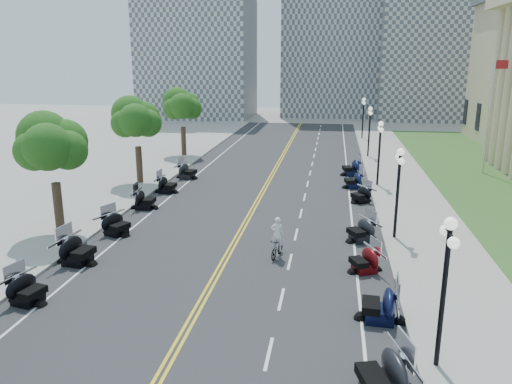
# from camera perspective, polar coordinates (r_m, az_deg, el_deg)

# --- Properties ---
(ground) EXTENTS (160.00, 160.00, 0.00)m
(ground) POSITION_cam_1_polar(r_m,az_deg,el_deg) (25.18, -3.45, -7.53)
(ground) COLOR gray
(road) EXTENTS (16.00, 90.00, 0.01)m
(road) POSITION_cam_1_polar(r_m,az_deg,el_deg) (34.47, 0.06, -1.25)
(road) COLOR #333335
(road) RESTS_ON ground
(centerline_yellow_a) EXTENTS (0.12, 90.00, 0.00)m
(centerline_yellow_a) POSITION_cam_1_polar(r_m,az_deg,el_deg) (34.48, -0.14, -1.23)
(centerline_yellow_a) COLOR yellow
(centerline_yellow_a) RESTS_ON road
(centerline_yellow_b) EXTENTS (0.12, 90.00, 0.00)m
(centerline_yellow_b) POSITION_cam_1_polar(r_m,az_deg,el_deg) (34.45, 0.26, -1.25)
(centerline_yellow_b) COLOR yellow
(centerline_yellow_b) RESTS_ON road
(edge_line_north) EXTENTS (0.12, 90.00, 0.00)m
(edge_line_north) POSITION_cam_1_polar(r_m,az_deg,el_deg) (34.12, 10.74, -1.68)
(edge_line_north) COLOR white
(edge_line_north) RESTS_ON road
(edge_line_south) EXTENTS (0.12, 90.00, 0.00)m
(edge_line_south) POSITION_cam_1_polar(r_m,az_deg,el_deg) (35.97, -10.07, -0.78)
(edge_line_south) COLOR white
(edge_line_south) RESTS_ON road
(lane_dash_4) EXTENTS (0.12, 2.00, 0.00)m
(lane_dash_4) POSITION_cam_1_polar(r_m,az_deg,el_deg) (17.66, 1.47, -17.96)
(lane_dash_4) COLOR white
(lane_dash_4) RESTS_ON road
(lane_dash_5) EXTENTS (0.12, 2.00, 0.00)m
(lane_dash_5) POSITION_cam_1_polar(r_m,az_deg,el_deg) (21.11, 2.90, -12.11)
(lane_dash_5) COLOR white
(lane_dash_5) RESTS_ON road
(lane_dash_6) EXTENTS (0.12, 2.00, 0.00)m
(lane_dash_6) POSITION_cam_1_polar(r_m,az_deg,el_deg) (24.73, 3.89, -7.94)
(lane_dash_6) COLOR white
(lane_dash_6) RESTS_ON road
(lane_dash_7) EXTENTS (0.12, 2.00, 0.00)m
(lane_dash_7) POSITION_cam_1_polar(r_m,az_deg,el_deg) (28.45, 4.60, -4.83)
(lane_dash_7) COLOR white
(lane_dash_7) RESTS_ON road
(lane_dash_8) EXTENTS (0.12, 2.00, 0.00)m
(lane_dash_8) POSITION_cam_1_polar(r_m,az_deg,el_deg) (32.23, 5.15, -2.45)
(lane_dash_8) COLOR white
(lane_dash_8) RESTS_ON road
(lane_dash_9) EXTENTS (0.12, 2.00, 0.00)m
(lane_dash_9) POSITION_cam_1_polar(r_m,az_deg,el_deg) (36.07, 5.58, -0.58)
(lane_dash_9) COLOR white
(lane_dash_9) RESTS_ON road
(lane_dash_10) EXTENTS (0.12, 2.00, 0.00)m
(lane_dash_10) POSITION_cam_1_polar(r_m,az_deg,el_deg) (39.93, 5.92, 0.94)
(lane_dash_10) COLOR white
(lane_dash_10) RESTS_ON road
(lane_dash_11) EXTENTS (0.12, 2.00, 0.00)m
(lane_dash_11) POSITION_cam_1_polar(r_m,az_deg,el_deg) (43.82, 6.21, 2.18)
(lane_dash_11) COLOR white
(lane_dash_11) RESTS_ON road
(lane_dash_12) EXTENTS (0.12, 2.00, 0.00)m
(lane_dash_12) POSITION_cam_1_polar(r_m,az_deg,el_deg) (47.73, 6.44, 3.23)
(lane_dash_12) COLOR white
(lane_dash_12) RESTS_ON road
(lane_dash_13) EXTENTS (0.12, 2.00, 0.00)m
(lane_dash_13) POSITION_cam_1_polar(r_m,az_deg,el_deg) (51.65, 6.65, 4.11)
(lane_dash_13) COLOR white
(lane_dash_13) RESTS_ON road
(lane_dash_14) EXTENTS (0.12, 2.00, 0.00)m
(lane_dash_14) POSITION_cam_1_polar(r_m,az_deg,el_deg) (55.58, 6.82, 4.87)
(lane_dash_14) COLOR white
(lane_dash_14) RESTS_ON road
(lane_dash_15) EXTENTS (0.12, 2.00, 0.00)m
(lane_dash_15) POSITION_cam_1_polar(r_m,az_deg,el_deg) (59.53, 6.97, 5.53)
(lane_dash_15) COLOR white
(lane_dash_15) RESTS_ON road
(lane_dash_16) EXTENTS (0.12, 2.00, 0.00)m
(lane_dash_16) POSITION_cam_1_polar(r_m,az_deg,el_deg) (63.47, 7.10, 6.11)
(lane_dash_16) COLOR white
(lane_dash_16) RESTS_ON road
(lane_dash_17) EXTENTS (0.12, 2.00, 0.00)m
(lane_dash_17) POSITION_cam_1_polar(r_m,az_deg,el_deg) (67.43, 7.22, 6.62)
(lane_dash_17) COLOR white
(lane_dash_17) RESTS_ON road
(lane_dash_18) EXTENTS (0.12, 2.00, 0.00)m
(lane_dash_18) POSITION_cam_1_polar(r_m,az_deg,el_deg) (71.39, 7.33, 7.07)
(lane_dash_18) COLOR white
(lane_dash_18) RESTS_ON road
(lane_dash_19) EXTENTS (0.12, 2.00, 0.00)m
(lane_dash_19) POSITION_cam_1_polar(r_m,az_deg,el_deg) (75.35, 7.42, 7.48)
(lane_dash_19) COLOR white
(lane_dash_19) RESTS_ON road
(sidewalk_north) EXTENTS (5.00, 90.00, 0.15)m
(sidewalk_north) POSITION_cam_1_polar(r_m,az_deg,el_deg) (34.51, 17.57, -1.83)
(sidewalk_north) COLOR #9E9991
(sidewalk_north) RESTS_ON ground
(sidewalk_south) EXTENTS (5.00, 90.00, 0.15)m
(sidewalk_south) POSITION_cam_1_polar(r_m,az_deg,el_deg) (37.46, -16.03, -0.41)
(sidewalk_south) COLOR #9E9991
(sidewalk_south) RESTS_ON ground
(lawn) EXTENTS (9.00, 60.00, 0.10)m
(lawn) POSITION_cam_1_polar(r_m,az_deg,el_deg) (43.64, 25.17, 0.83)
(lawn) COLOR #356023
(lawn) RESTS_ON ground
(distant_block_a) EXTENTS (18.00, 14.00, 26.00)m
(distant_block_a) POSITION_cam_1_polar(r_m,az_deg,el_deg) (87.87, -6.67, 17.03)
(distant_block_a) COLOR gray
(distant_block_a) RESTS_ON ground
(distant_block_b) EXTENTS (16.00, 12.00, 30.00)m
(distant_block_b) POSITION_cam_1_polar(r_m,az_deg,el_deg) (90.89, 8.59, 18.16)
(distant_block_b) COLOR gray
(distant_block_b) RESTS_ON ground
(distant_block_c) EXTENTS (20.00, 14.00, 22.00)m
(distant_block_c) POSITION_cam_1_polar(r_m,az_deg,el_deg) (89.35, 20.49, 14.91)
(distant_block_c) COLOR gray
(distant_block_c) RESTS_ON ground
(street_lamp_1) EXTENTS (0.50, 1.20, 4.90)m
(street_lamp_1) POSITION_cam_1_polar(r_m,az_deg,el_deg) (16.68, 20.62, -10.92)
(street_lamp_1) COLOR black
(street_lamp_1) RESTS_ON sidewalk_north
(street_lamp_2) EXTENTS (0.50, 1.20, 4.90)m
(street_lamp_2) POSITION_cam_1_polar(r_m,az_deg,el_deg) (27.85, 15.86, -0.23)
(street_lamp_2) COLOR black
(street_lamp_2) RESTS_ON sidewalk_north
(street_lamp_3) EXTENTS (0.50, 1.20, 4.90)m
(street_lamp_3) POSITION_cam_1_polar(r_m,az_deg,el_deg) (39.51, 13.89, 4.27)
(street_lamp_3) COLOR black
(street_lamp_3) RESTS_ON sidewalk_north
(street_lamp_4) EXTENTS (0.50, 1.20, 4.90)m
(street_lamp_4) POSITION_cam_1_polar(r_m,az_deg,el_deg) (51.32, 12.81, 6.70)
(street_lamp_4) COLOR black
(street_lamp_4) RESTS_ON sidewalk_north
(street_lamp_5) EXTENTS (0.50, 1.20, 4.90)m
(street_lamp_5) POSITION_cam_1_polar(r_m,az_deg,el_deg) (63.21, 12.13, 8.22)
(street_lamp_5) COLOR black
(street_lamp_5) RESTS_ON sidewalk_north
(flagpole) EXTENTS (1.10, 0.20, 10.00)m
(flagpole) POSITION_cam_1_polar(r_m,az_deg,el_deg) (46.78, 25.11, 7.88)
(flagpole) COLOR silver
(flagpole) RESTS_ON ground
(tree_2) EXTENTS (4.80, 4.80, 9.20)m
(tree_2) POSITION_cam_1_polar(r_m,az_deg,el_deg) (29.34, -22.24, 4.29)
(tree_2) COLOR #235619
(tree_2) RESTS_ON sidewalk_south
(tree_3) EXTENTS (4.80, 4.80, 9.20)m
(tree_3) POSITION_cam_1_polar(r_m,az_deg,el_deg) (39.98, -13.47, 7.54)
(tree_3) COLOR #235619
(tree_3) RESTS_ON sidewalk_south
(tree_4) EXTENTS (4.80, 4.80, 9.20)m
(tree_4) POSITION_cam_1_polar(r_m,az_deg,el_deg) (51.22, -8.41, 9.32)
(tree_4) COLOR #235619
(tree_4) RESTS_ON sidewalk_south
(motorcycle_n_3) EXTENTS (2.71, 2.71, 1.53)m
(motorcycle_n_3) POSITION_cam_1_polar(r_m,az_deg,el_deg) (15.93, 14.39, -19.30)
(motorcycle_n_3) COLOR black
(motorcycle_n_3) RESTS_ON road
(motorcycle_n_4) EXTENTS (2.23, 2.23, 1.47)m
(motorcycle_n_4) POSITION_cam_1_polar(r_m,az_deg,el_deg) (19.78, 14.01, -12.19)
(motorcycle_n_4) COLOR black
(motorcycle_n_4) RESTS_ON road
(motorcycle_n_5) EXTENTS (2.43, 2.43, 1.28)m
(motorcycle_n_5) POSITION_cam_1_polar(r_m,az_deg,el_deg) (23.88, 12.31, -7.48)
(motorcycle_n_5) COLOR #590A0C
(motorcycle_n_5) RESTS_ON road
(motorcycle_n_6) EXTENTS (2.70, 2.70, 1.39)m
(motorcycle_n_6) POSITION_cam_1_polar(r_m,az_deg,el_deg) (27.71, 11.95, -4.17)
(motorcycle_n_6) COLOR black
(motorcycle_n_6) RESTS_ON road
(motorcycle_n_8) EXTENTS (2.50, 2.50, 1.25)m
(motorcycle_n_8) POSITION_cam_1_polar(r_m,az_deg,el_deg) (35.19, 11.92, -0.19)
(motorcycle_n_8) COLOR black
(motorcycle_n_8) RESTS_ON road
(motorcycle_n_9) EXTENTS (2.36, 2.36, 1.40)m
(motorcycle_n_9) POSITION_cam_1_polar(r_m,az_deg,el_deg) (39.00, 11.11, 1.44)
(motorcycle_n_9) COLOR black
(motorcycle_n_9) RESTS_ON road
(motorcycle_n_10) EXTENTS (2.64, 2.64, 1.53)m
(motorcycle_n_10) POSITION_cam_1_polar(r_m,az_deg,el_deg) (43.27, 10.88, 2.86)
(motorcycle_n_10) COLOR black
(motorcycle_n_10) RESTS_ON road
(motorcycle_s_4) EXTENTS (2.32, 2.32, 1.35)m
(motorcycle_s_4) POSITION_cam_1_polar(r_m,az_deg,el_deg) (22.49, -24.74, -9.92)
(motorcycle_s_4) COLOR black
(motorcycle_s_4) RESTS_ON road
(motorcycle_s_5) EXTENTS (2.46, 2.46, 1.55)m
(motorcycle_s_5) POSITION_cam_1_polar(r_m,az_deg,el_deg) (25.67, -19.80, -6.12)
(motorcycle_s_5) COLOR black
(motorcycle_s_5) RESTS_ON road
(motorcycle_s_6) EXTENTS (2.61, 2.61, 1.39)m
(motorcycle_s_6) POSITION_cam_1_polar(r_m,az_deg,el_deg) (29.17, -15.71, -3.44)
(motorcycle_s_6) COLOR black
(motorcycle_s_6) RESTS_ON road
(motorcycle_s_7) EXTENTS (2.17, 2.17, 1.42)m
(motorcycle_s_7) POSITION_cam_1_polar(r_m,az_deg,el_deg) (33.78, -12.62, -0.71)
(motorcycle_s_7) COLOR black
(motorcycle_s_7) RESTS_ON road
(motorcycle_s_8) EXTENTS (2.05, 2.05, 1.37)m
(motorcycle_s_8) POSITION_cam_1_polar(r_m,az_deg,el_deg) (37.52, -10.17, 0.93)
(motorcycle_s_8) COLOR black
(motorcycle_s_8) RESTS_ON road
(motorcycle_s_9) EXTENTS (2.40, 2.40, 1.43)m
(motorcycle_s_9) POSITION_cam_1_polar(r_m,az_deg,el_deg) (41.79, -7.87, 2.49)
(motorcycle_s_9) COLOR black
(motorcycle_s_9) RESTS_ON road
(bicycle) EXTENTS (0.82, 1.70, 0.98)m
(bicycle) POSITION_cam_1_polar(r_m,az_deg,el_deg) (25.06, 2.43, -6.42)
(bicycle) COLOR #A51414
(bicycle) RESTS_ON road
(cyclist_rider) EXTENTS (0.64, 0.42, 1.76)m
(cyclist_rider) POSITION_cam_1_polar(r_m,az_deg,el_deg) (24.59, 2.47, -3.43)
(cyclist_rider) COLOR silver
(cyclist_rider) RESTS_ON bicycle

